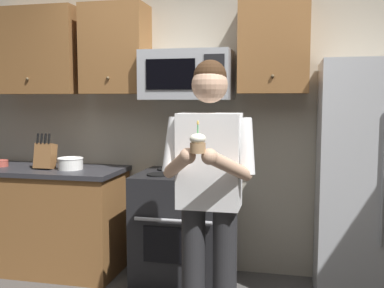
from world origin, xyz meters
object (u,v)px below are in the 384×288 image
oven_range (184,228)px  microwave (187,75)px  refrigerator (381,184)px  cupcake (198,143)px  bowl_small_colored (1,163)px  bowl_large_white (70,163)px  person (209,186)px  knife_block (45,156)px

oven_range → microwave: microwave is taller
refrigerator → cupcake: bearing=-134.6°
bowl_small_colored → cupcake: bearing=-29.8°
refrigerator → bowl_large_white: bearing=179.4°
oven_range → person: bearing=-66.7°
bowl_small_colored → bowl_large_white: bearing=-1.1°
bowl_large_white → cupcake: size_ratio=1.27×
oven_range → cupcake: size_ratio=5.36×
microwave → refrigerator: microwave is taller
oven_range → bowl_small_colored: bowl_small_colored is taller
knife_block → bowl_small_colored: knife_block is taller
refrigerator → person: bearing=-144.2°
microwave → bowl_large_white: 1.26m
oven_range → person: size_ratio=0.53×
knife_block → cupcake: (1.61, -1.16, 0.26)m
bowl_small_colored → person: (2.07, -0.85, 0.04)m
microwave → cupcake: (0.37, -1.30, -0.43)m
refrigerator → oven_range: bearing=178.5°
microwave → cupcake: bearing=-74.2°
person → knife_block: bearing=152.8°
person → bowl_large_white: bearing=148.6°
microwave → person: 1.27m
refrigerator → bowl_large_white: refrigerator is taller
bowl_large_white → person: person is taller
cupcake → microwave: bearing=105.8°
microwave → knife_block: microwave is taller
microwave → person: microwave is taller
cupcake → refrigerator: bearing=45.4°
oven_range → knife_block: bearing=-178.6°
bowl_large_white → bowl_small_colored: bearing=178.9°
oven_range → refrigerator: (1.50, -0.04, 0.44)m
bowl_small_colored → person: size_ratio=0.07×
oven_range → cupcake: bearing=-72.7°
oven_range → bowl_small_colored: bearing=-179.9°
bowl_large_white → bowl_small_colored: (-0.69, 0.01, -0.02)m
bowl_large_white → bowl_small_colored: bowl_large_white is taller
refrigerator → bowl_small_colored: (-3.20, 0.04, 0.05)m
oven_range → person: (0.37, -0.86, 0.53)m
knife_block → oven_range: bearing=1.4°
microwave → cupcake: size_ratio=4.26×
oven_range → bowl_large_white: size_ratio=4.21×
bowl_large_white → oven_range: bearing=0.8°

